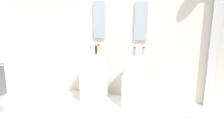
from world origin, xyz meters
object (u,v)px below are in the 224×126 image
(soap_bottle_grey, at_px, (144,52))
(soap_bottle_amber, at_px, (99,48))
(pedestal_sink_right, at_px, (136,80))
(shower_column, at_px, (213,47))
(pedestal_sink_left, at_px, (94,76))
(soap_bottle_black, at_px, (96,50))
(lounge_chair, at_px, (177,125))
(soap_bottle_white, at_px, (91,51))
(soap_bottle_green, at_px, (134,52))

(soap_bottle_grey, distance_m, soap_bottle_amber, 0.84)
(soap_bottle_grey, bearing_deg, pedestal_sink_right, 176.93)
(shower_column, bearing_deg, soap_bottle_amber, -173.79)
(pedestal_sink_left, distance_m, soap_bottle_black, 0.54)
(pedestal_sink_right, height_order, soap_bottle_amber, soap_bottle_amber)
(pedestal_sink_right, bearing_deg, lounge_chair, -57.23)
(lounge_chair, relative_size, soap_bottle_white, 7.66)
(soap_bottle_amber, bearing_deg, pedestal_sink_left, -125.79)
(pedestal_sink_left, relative_size, soap_bottle_green, 6.29)
(lounge_chair, relative_size, soap_bottle_green, 6.20)
(soap_bottle_white, bearing_deg, soap_bottle_black, 18.21)
(soap_bottle_amber, bearing_deg, shower_column, 6.21)
(pedestal_sink_right, height_order, soap_bottle_grey, soap_bottle_grey)
(pedestal_sink_right, bearing_deg, soap_bottle_grey, -3.07)
(pedestal_sink_right, distance_m, soap_bottle_grey, 0.54)
(lounge_chair, bearing_deg, shower_column, 71.17)
(pedestal_sink_left, bearing_deg, soap_bottle_black, -48.07)
(pedestal_sink_right, bearing_deg, pedestal_sink_left, 180.00)
(soap_bottle_black, bearing_deg, soap_bottle_grey, 6.29)
(soap_bottle_amber, bearing_deg, soap_bottle_black, -84.18)
(soap_bottle_grey, bearing_deg, pedestal_sink_left, 179.57)
(lounge_chair, xyz_separation_m, soap_bottle_green, (-0.75, 1.05, 0.65))
(soap_bottle_grey, bearing_deg, soap_bottle_amber, 173.15)
(soap_bottle_white, relative_size, soap_bottle_black, 0.84)
(pedestal_sink_right, relative_size, soap_bottle_white, 7.76)
(lounge_chair, relative_size, soap_bottle_amber, 7.55)
(pedestal_sink_right, distance_m, lounge_chair, 1.37)
(soap_bottle_grey, xyz_separation_m, soap_bottle_black, (-0.82, -0.09, 0.00))
(pedestal_sink_right, relative_size, soap_bottle_grey, 6.67)
(shower_column, height_order, lounge_chair, shower_column)
(soap_bottle_grey, bearing_deg, soap_bottle_black, -173.71)
(shower_column, xyz_separation_m, lounge_chair, (-0.49, -1.45, -0.73))
(shower_column, height_order, soap_bottle_black, shower_column)
(lounge_chair, xyz_separation_m, soap_bottle_white, (-1.51, 1.02, 0.64))
(lounge_chair, bearing_deg, soap_bottle_green, 125.72)
(soap_bottle_black, bearing_deg, soap_bottle_green, -0.23)
(pedestal_sink_right, distance_m, soap_bottle_green, 0.53)
(soap_bottle_grey, bearing_deg, lounge_chair, -61.78)
(shower_column, xyz_separation_m, soap_bottle_green, (-1.25, -0.40, -0.08))
(soap_bottle_grey, distance_m, soap_bottle_green, 0.17)
(soap_bottle_amber, bearing_deg, soap_bottle_grey, -6.85)
(soap_bottle_white, xyz_separation_m, soap_bottle_grey, (0.90, 0.12, 0.01))
(soap_bottle_grey, distance_m, soap_bottle_black, 0.82)
(lounge_chair, distance_m, soap_bottle_grey, 1.44)
(soap_bottle_black, xyz_separation_m, soap_bottle_amber, (-0.02, 0.19, -0.01))
(pedestal_sink_right, xyz_separation_m, soap_bottle_black, (-0.69, -0.10, 0.52))
(lounge_chair, distance_m, soap_bottle_green, 1.44)
(soap_bottle_white, bearing_deg, pedestal_sink_right, 9.13)
(soap_bottle_white, xyz_separation_m, soap_bottle_black, (0.08, 0.03, 0.01))
(shower_column, distance_m, soap_bottle_black, 1.96)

